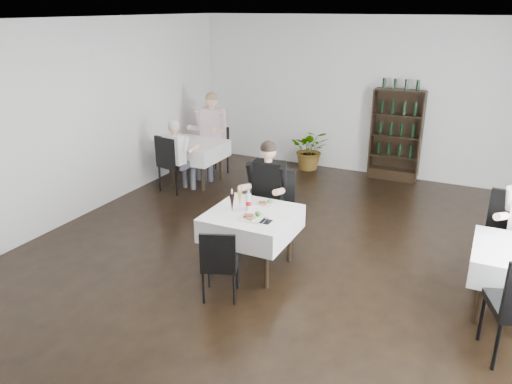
% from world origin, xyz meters
% --- Properties ---
extents(room_shell, '(9.00, 9.00, 9.00)m').
position_xyz_m(room_shell, '(0.00, 0.00, 1.50)').
color(room_shell, black).
rests_on(room_shell, ground).
extents(wine_shelf, '(0.90, 0.28, 1.75)m').
position_xyz_m(wine_shelf, '(0.60, 4.31, 0.85)').
color(wine_shelf, black).
rests_on(wine_shelf, ground).
extents(main_table, '(1.03, 1.03, 0.77)m').
position_xyz_m(main_table, '(-0.30, 0.00, 0.62)').
color(main_table, black).
rests_on(main_table, ground).
extents(left_table, '(0.98, 0.98, 0.77)m').
position_xyz_m(left_table, '(-2.70, 2.50, 0.62)').
color(left_table, black).
rests_on(left_table, ground).
extents(potted_tree, '(0.91, 0.85, 0.84)m').
position_xyz_m(potted_tree, '(-1.04, 4.20, 0.42)').
color(potted_tree, '#28511B').
rests_on(potted_tree, ground).
extents(main_chair_far, '(0.65, 0.65, 1.09)m').
position_xyz_m(main_chair_far, '(-0.26, 0.67, 0.62)').
color(main_chair_far, black).
rests_on(main_chair_far, ground).
extents(main_chair_near, '(0.51, 0.51, 0.86)m').
position_xyz_m(main_chair_near, '(-0.30, -0.81, 0.49)').
color(main_chair_near, black).
rests_on(main_chair_near, ground).
extents(left_chair_far, '(0.55, 0.55, 0.94)m').
position_xyz_m(left_chair_far, '(-2.64, 3.19, 0.54)').
color(left_chair_far, black).
rests_on(left_chair_far, ground).
extents(left_chair_near, '(0.54, 0.55, 1.03)m').
position_xyz_m(left_chair_near, '(-2.81, 1.88, 0.59)').
color(left_chair_near, black).
rests_on(left_chair_near, ground).
extents(right_chair_far, '(0.55, 0.55, 1.12)m').
position_xyz_m(right_chair_far, '(2.56, 1.01, 0.64)').
color(right_chair_far, black).
rests_on(right_chair_far, ground).
extents(diner_main, '(0.58, 0.59, 1.49)m').
position_xyz_m(diner_main, '(-0.41, 0.66, 0.86)').
color(diner_main, '#3A3A41').
rests_on(diner_main, ground).
extents(diner_left_far, '(0.63, 0.64, 1.63)m').
position_xyz_m(diner_left_far, '(-2.64, 2.98, 0.94)').
color(diner_left_far, '#3A3A41').
rests_on(diner_left_far, ground).
extents(diner_left_near, '(0.53, 0.55, 1.33)m').
position_xyz_m(diner_left_near, '(-2.68, 1.91, 0.77)').
color(diner_left_near, '#3A3A41').
rests_on(diner_left_near, ground).
extents(plate_far, '(0.24, 0.24, 0.07)m').
position_xyz_m(plate_far, '(-0.26, 0.30, 0.79)').
color(plate_far, white).
rests_on(plate_far, main_table).
extents(plate_near, '(0.29, 0.29, 0.08)m').
position_xyz_m(plate_near, '(-0.21, -0.17, 0.79)').
color(plate_near, white).
rests_on(plate_near, main_table).
extents(pilsner_dark, '(0.07, 0.07, 0.30)m').
position_xyz_m(pilsner_dark, '(-0.52, -0.09, 0.89)').
color(pilsner_dark, black).
rests_on(pilsner_dark, main_table).
extents(pilsner_lager, '(0.06, 0.06, 0.28)m').
position_xyz_m(pilsner_lager, '(-0.50, 0.07, 0.88)').
color(pilsner_lager, gold).
rests_on(pilsner_lager, main_table).
extents(coke_bottle, '(0.07, 0.07, 0.27)m').
position_xyz_m(coke_bottle, '(-0.36, 0.04, 0.88)').
color(coke_bottle, silver).
rests_on(coke_bottle, main_table).
extents(napkin_cutlery, '(0.18, 0.20, 0.02)m').
position_xyz_m(napkin_cutlery, '(-0.05, -0.19, 0.78)').
color(napkin_cutlery, black).
rests_on(napkin_cutlery, main_table).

